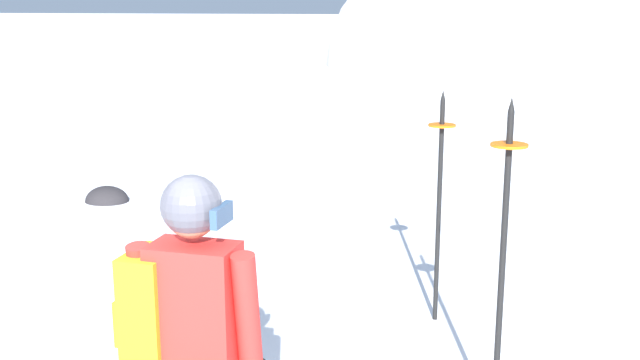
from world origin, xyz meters
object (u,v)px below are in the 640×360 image
(snowboarder_main, at_px, (191,358))
(piste_marker_near, at_px, (440,191))
(rock_dark, at_px, (107,201))
(piste_marker_far, at_px, (504,244))

(snowboarder_main, xyz_separation_m, piste_marker_near, (0.84, 2.77, 0.10))
(rock_dark, bearing_deg, piste_marker_near, -32.65)
(snowboarder_main, distance_m, rock_dark, 6.48)
(piste_marker_far, bearing_deg, rock_dark, 138.53)
(snowboarder_main, distance_m, piste_marker_far, 1.87)
(snowboarder_main, xyz_separation_m, piste_marker_far, (1.29, 1.35, 0.17))
(snowboarder_main, relative_size, piste_marker_near, 1.04)
(snowboarder_main, distance_m, piste_marker_near, 2.89)
(piste_marker_near, relative_size, piste_marker_far, 0.93)
(piste_marker_near, height_order, rock_dark, piste_marker_near)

